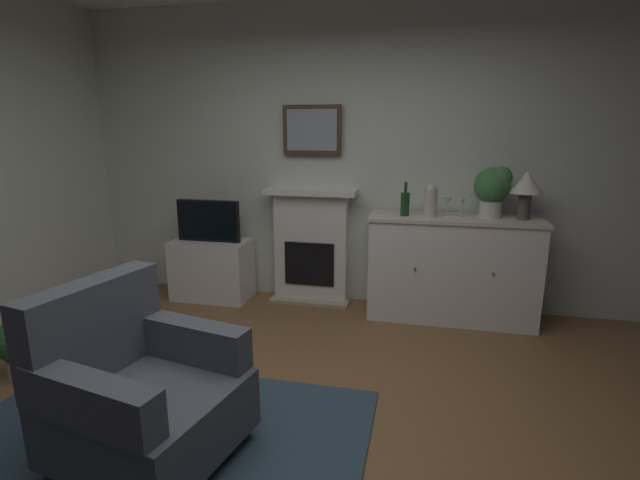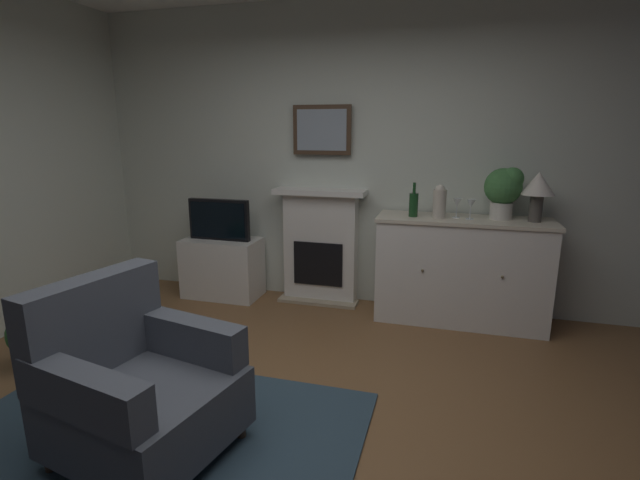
% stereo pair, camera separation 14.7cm
% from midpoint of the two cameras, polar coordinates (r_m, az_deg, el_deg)
% --- Properties ---
extents(ground_plane, '(5.35, 4.62, 0.10)m').
position_cam_midpoint_polar(ground_plane, '(2.78, -3.68, -24.37)').
color(ground_plane, brown).
rests_on(ground_plane, ground).
extents(wall_rear, '(5.35, 0.06, 2.78)m').
position_cam_midpoint_polar(wall_rear, '(4.41, 6.08, 10.02)').
color(wall_rear, silver).
rests_on(wall_rear, ground_plane).
extents(area_rug, '(2.25, 1.89, 0.02)m').
position_cam_midpoint_polar(area_rug, '(2.77, -20.83, -23.97)').
color(area_rug, '#2D4251').
rests_on(area_rug, ground_plane).
extents(fireplace_unit, '(0.87, 0.30, 1.10)m').
position_cam_midpoint_polar(fireplace_unit, '(4.49, 1.00, -0.72)').
color(fireplace_unit, white).
rests_on(fireplace_unit, ground_plane).
extents(framed_picture, '(0.55, 0.04, 0.45)m').
position_cam_midpoint_polar(framed_picture, '(4.40, 1.21, 13.33)').
color(framed_picture, '#473323').
extents(sideboard_cabinet, '(1.45, 0.49, 0.92)m').
position_cam_midpoint_polar(sideboard_cabinet, '(4.21, 17.85, -3.60)').
color(sideboard_cabinet, white).
rests_on(sideboard_cabinet, ground_plane).
extents(table_lamp, '(0.26, 0.26, 0.40)m').
position_cam_midpoint_polar(table_lamp, '(4.12, 26.11, 5.84)').
color(table_lamp, '#4C4742').
rests_on(table_lamp, sideboard_cabinet).
extents(wine_bottle, '(0.08, 0.08, 0.29)m').
position_cam_midpoint_polar(wine_bottle, '(4.05, 12.43, 4.32)').
color(wine_bottle, '#193F1E').
rests_on(wine_bottle, sideboard_cabinet).
extents(wine_glass_left, '(0.07, 0.07, 0.16)m').
position_cam_midpoint_polar(wine_glass_left, '(4.08, 17.45, 4.29)').
color(wine_glass_left, silver).
rests_on(wine_glass_left, sideboard_cabinet).
extents(wine_glass_center, '(0.07, 0.07, 0.16)m').
position_cam_midpoint_polar(wine_glass_center, '(4.06, 19.01, 4.12)').
color(wine_glass_center, silver).
rests_on(wine_glass_center, sideboard_cabinet).
extents(vase_decorative, '(0.11, 0.11, 0.28)m').
position_cam_midpoint_polar(vase_decorative, '(4.03, 15.46, 4.56)').
color(vase_decorative, beige).
rests_on(vase_decorative, sideboard_cabinet).
extents(tv_cabinet, '(0.75, 0.42, 0.59)m').
position_cam_midpoint_polar(tv_cabinet, '(4.75, -10.99, -3.35)').
color(tv_cabinet, white).
rests_on(tv_cabinet, ground_plane).
extents(tv_set, '(0.62, 0.07, 0.40)m').
position_cam_midpoint_polar(tv_set, '(4.61, -11.39, 2.45)').
color(tv_set, black).
rests_on(tv_set, tv_cabinet).
extents(potted_plant_fern, '(0.30, 0.30, 0.43)m').
position_cam_midpoint_polar(potted_plant_fern, '(3.81, -30.99, -10.02)').
color(potted_plant_fern, silver).
rests_on(potted_plant_fern, ground_plane).
extents(potted_plant_small, '(0.30, 0.30, 0.43)m').
position_cam_midpoint_polar(potted_plant_small, '(4.13, 22.62, 5.87)').
color(potted_plant_small, beige).
rests_on(potted_plant_small, sideboard_cabinet).
extents(armchair, '(0.95, 0.91, 0.92)m').
position_cam_midpoint_polar(armchair, '(2.62, -20.15, -16.44)').
color(armchair, '#474C56').
rests_on(armchair, ground_plane).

